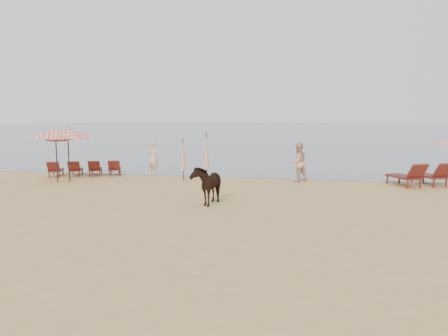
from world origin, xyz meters
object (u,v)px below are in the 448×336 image
at_px(lounger_cluster_left, 85,169).
at_px(umbrella_closed_right, 206,151).
at_px(umbrella_open_left_a, 55,133).
at_px(umbrella_open_left_b, 68,133).
at_px(cow, 207,184).
at_px(beachgoer_left, 153,158).
at_px(beachgoer_right_a, 298,162).
at_px(lounger_cluster_right, 420,175).
at_px(umbrella_closed_left, 183,154).

xyz_separation_m(lounger_cluster_left, umbrella_closed_right, (6.34, -0.36, 1.01)).
relative_size(umbrella_open_left_a, umbrella_open_left_b, 0.96).
bearing_deg(cow, lounger_cluster_left, 149.62).
xyz_separation_m(umbrella_open_left_b, beachgoer_left, (3.10, 2.73, -1.37)).
xyz_separation_m(umbrella_closed_right, beachgoer_right_a, (4.21, 0.44, -0.49)).
xyz_separation_m(umbrella_closed_right, cow, (1.23, -5.22, -0.70)).
height_order(lounger_cluster_left, beachgoer_left, beachgoer_left).
height_order(lounger_cluster_right, beachgoer_left, beachgoer_left).
distance_m(lounger_cluster_left, umbrella_closed_right, 6.43).
bearing_deg(beachgoer_right_a, umbrella_open_left_b, -26.90).
bearing_deg(lounger_cluster_left, umbrella_closed_left, -28.68).
xyz_separation_m(lounger_cluster_left, cow, (7.57, -5.58, 0.31)).
bearing_deg(umbrella_closed_right, umbrella_open_left_a, -164.98).
relative_size(lounger_cluster_left, umbrella_closed_right, 1.66).
distance_m(umbrella_closed_right, cow, 5.41).
height_order(lounger_cluster_left, umbrella_open_left_a, umbrella_open_left_a).
height_order(umbrella_open_left_b, beachgoer_right_a, umbrella_open_left_b).
bearing_deg(umbrella_closed_left, beachgoer_left, 141.86).
bearing_deg(beachgoer_left, umbrella_closed_right, -179.34).
height_order(umbrella_open_left_a, beachgoer_left, umbrella_open_left_a).
bearing_deg(umbrella_open_left_b, umbrella_closed_left, 16.24).
xyz_separation_m(umbrella_closed_left, umbrella_closed_right, (1.03, 0.33, 0.14)).
height_order(umbrella_closed_right, cow, umbrella_closed_right).
distance_m(umbrella_open_left_a, beachgoer_left, 4.84).
distance_m(umbrella_open_left_a, umbrella_closed_right, 6.86).
distance_m(lounger_cluster_left, lounger_cluster_right, 15.75).
bearing_deg(beachgoer_left, umbrella_closed_left, 164.87).
bearing_deg(cow, lounger_cluster_right, 38.90).
distance_m(cow, beachgoer_left, 7.77).
relative_size(lounger_cluster_left, lounger_cluster_right, 1.42).
bearing_deg(umbrella_open_left_a, beachgoer_left, 58.32).
bearing_deg(umbrella_open_left_a, lounger_cluster_left, 101.27).
relative_size(lounger_cluster_right, cow, 1.62).
relative_size(umbrella_open_left_a, umbrella_closed_right, 1.11).
height_order(umbrella_closed_right, beachgoer_left, umbrella_closed_right).
bearing_deg(umbrella_closed_right, lounger_cluster_right, 0.42).
xyz_separation_m(lounger_cluster_left, beachgoer_left, (3.29, 0.90, 0.49)).
bearing_deg(umbrella_closed_left, cow, -65.16).
height_order(umbrella_closed_left, cow, umbrella_closed_left).
height_order(umbrella_closed_left, beachgoer_left, umbrella_closed_left).
relative_size(lounger_cluster_left, umbrella_open_left_b, 1.44).
height_order(umbrella_closed_right, beachgoer_right_a, umbrella_closed_right).
xyz_separation_m(lounger_cluster_right, umbrella_closed_left, (-10.44, -0.40, 0.74)).
height_order(umbrella_closed_left, beachgoer_right_a, umbrella_closed_left).
xyz_separation_m(umbrella_open_left_a, cow, (7.81, -3.46, -1.55)).
bearing_deg(cow, umbrella_open_left_a, 162.13).
distance_m(umbrella_open_left_a, cow, 8.68).
relative_size(umbrella_closed_left, beachgoer_left, 1.16).
bearing_deg(umbrella_closed_right, umbrella_closed_left, -162.08).
height_order(lounger_cluster_left, lounger_cluster_right, lounger_cluster_right).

